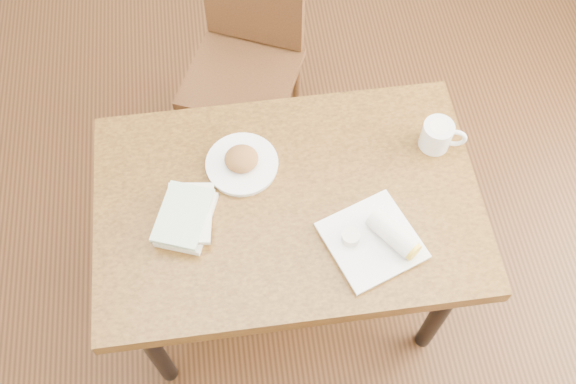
{
  "coord_description": "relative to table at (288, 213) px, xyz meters",
  "views": [
    {
      "loc": [
        -0.12,
        -0.93,
        2.49
      ],
      "look_at": [
        0.0,
        0.0,
        0.8
      ],
      "focal_mm": 40.0,
      "sensor_mm": 36.0,
      "label": 1
    }
  ],
  "objects": [
    {
      "name": "ground",
      "position": [
        0.0,
        0.0,
        -0.67
      ],
      "size": [
        4.0,
        5.0,
        0.01
      ],
      "primitive_type": "cube",
      "color": "#472814",
      "rests_on": "ground"
    },
    {
      "name": "table",
      "position": [
        0.0,
        0.0,
        0.0
      ],
      "size": [
        1.19,
        0.78,
        0.75
      ],
      "color": "brown",
      "rests_on": "ground"
    },
    {
      "name": "plate_burrito",
      "position": [
        0.24,
        -0.18,
        0.11
      ],
      "size": [
        0.32,
        0.32,
        0.08
      ],
      "color": "white",
      "rests_on": "table"
    },
    {
      "name": "coffee_mug",
      "position": [
        0.5,
        0.14,
        0.14
      ],
      "size": [
        0.14,
        0.1,
        0.1
      ],
      "color": "white",
      "rests_on": "table"
    },
    {
      "name": "chair_far",
      "position": [
        -0.06,
        0.8,
        -0.11
      ],
      "size": [
        0.56,
        0.56,
        0.95
      ],
      "color": "#4B2C15",
      "rests_on": "ground"
    },
    {
      "name": "book_stack",
      "position": [
        -0.31,
        -0.03,
        0.11
      ],
      "size": [
        0.21,
        0.25,
        0.06
      ],
      "color": "white",
      "rests_on": "table"
    },
    {
      "name": "plate_scone",
      "position": [
        -0.13,
        0.14,
        0.11
      ],
      "size": [
        0.23,
        0.23,
        0.07
      ],
      "color": "white",
      "rests_on": "table"
    }
  ]
}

